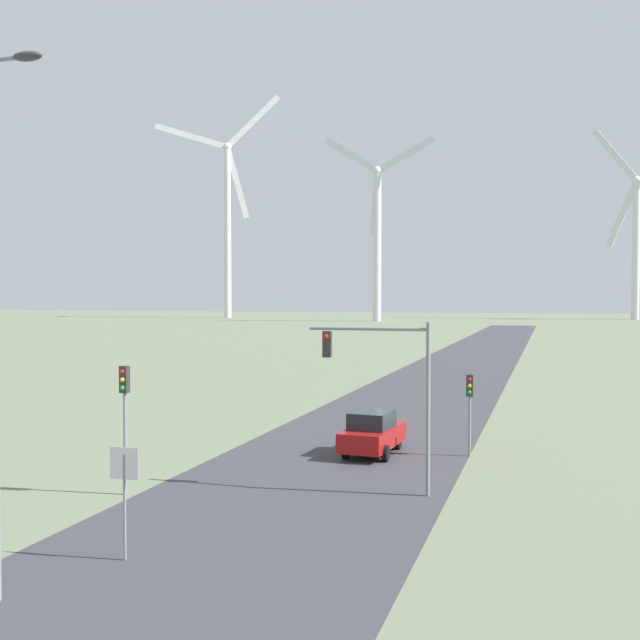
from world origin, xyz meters
TOP-DOWN VIEW (x-y plane):
  - road_surface at (0.00, 48.00)m, footprint 10.00×240.00m
  - stop_sign_near at (-1.99, 8.29)m, footprint 0.81×0.07m
  - traffic_light_post_near_left at (-5.38, 13.77)m, footprint 0.28×0.33m
  - traffic_light_post_near_right at (4.99, 23.25)m, footprint 0.28×0.34m
  - traffic_light_mast_overhead at (2.87, 16.58)m, footprint 4.17×0.35m
  - car_approaching at (1.05, 22.49)m, footprint 2.11×4.23m
  - wind_turbine_far_left at (-89.69, 209.25)m, footprint 35.41×17.66m
  - wind_turbine_left at (-36.60, 188.28)m, footprint 30.65×2.60m
  - wind_turbine_center at (31.27, 224.67)m, footprint 31.03×11.40m

SIDE VIEW (x-z plane):
  - road_surface at x=0.00m, z-range 0.00..0.01m
  - car_approaching at x=1.05m, z-range 0.00..1.83m
  - stop_sign_near at x=-1.99m, z-range 0.57..3.43m
  - traffic_light_post_near_right at x=4.99m, z-range 0.80..4.19m
  - traffic_light_post_near_left at x=-5.38m, z-range 0.99..5.31m
  - traffic_light_mast_overhead at x=2.87m, z-range 1.22..7.00m
  - wind_turbine_left at x=-36.60m, z-range -0.17..50.01m
  - wind_turbine_center at x=31.27m, z-range -2.91..53.32m
  - wind_turbine_far_left at x=-89.69m, z-range -2.28..68.27m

